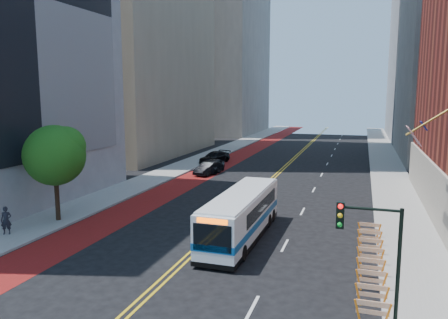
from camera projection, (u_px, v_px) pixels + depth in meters
ground at (169, 275)px, 21.81m from camera, size 160.00×160.00×0.00m
sidewalk_left at (182, 167)px, 53.66m from camera, size 4.00×140.00×0.15m
sidewalk_right at (390, 178)px, 46.48m from camera, size 4.00×140.00×0.15m
bus_lane_paint at (212, 169)px, 52.50m from camera, size 3.60×140.00×0.01m
center_line_inner at (277, 172)px, 50.13m from camera, size 0.14×140.00×0.01m
center_line_outer at (281, 173)px, 50.02m from camera, size 0.14×140.00×0.01m
lane_dashes at (327, 164)px, 56.18m from camera, size 0.14×98.20×0.01m
construction_barriers at (371, 259)px, 22.06m from camera, size 1.42×10.91×1.00m
street_tree at (56, 153)px, 30.13m from camera, size 4.20×4.20×6.70m
traffic_signal at (372, 247)px, 15.12m from camera, size 2.21×0.34×5.07m
transit_bus at (242, 215)px, 27.05m from camera, size 2.45×10.78×2.96m
car_a at (213, 166)px, 50.20m from camera, size 1.85×4.51×1.53m
car_b at (208, 168)px, 48.81m from camera, size 2.30×4.45×1.40m
car_c at (215, 157)px, 56.89m from camera, size 3.42×5.49×1.48m
pedestrian at (6, 220)px, 27.57m from camera, size 0.77×0.69×1.77m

